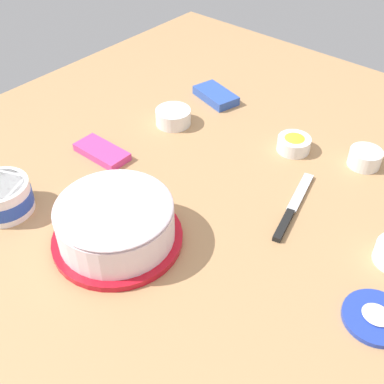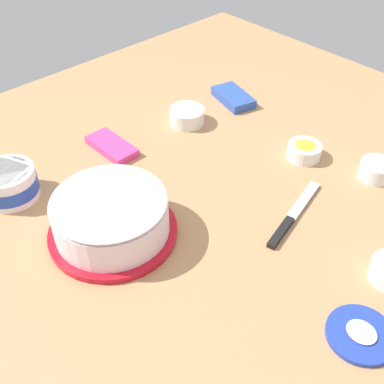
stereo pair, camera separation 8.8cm
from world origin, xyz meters
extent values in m
plane|color=tan|center=(0.00, 0.00, 0.00)|extent=(1.54, 1.54, 0.00)
cylinder|color=red|center=(-0.07, -0.28, 0.01)|extent=(0.26, 0.26, 0.01)
cylinder|color=brown|center=(-0.07, -0.28, 0.04)|extent=(0.21, 0.21, 0.06)
cylinder|color=white|center=(-0.07, -0.28, 0.05)|extent=(0.23, 0.23, 0.07)
ellipsoid|color=white|center=(-0.07, -0.28, 0.09)|extent=(0.23, 0.23, 0.03)
cylinder|color=white|center=(-0.32, -0.37, 0.04)|extent=(0.12, 0.12, 0.07)
cylinder|color=#2347B2|center=(-0.32, -0.37, 0.03)|extent=(0.12, 0.12, 0.03)
cylinder|color=white|center=(-0.32, -0.37, 0.07)|extent=(0.11, 0.11, 0.01)
cylinder|color=#233DAD|center=(0.41, -0.12, 0.01)|extent=(0.12, 0.12, 0.01)
ellipsoid|color=white|center=(0.41, -0.12, 0.01)|extent=(0.05, 0.05, 0.01)
cube|color=silver|center=(0.14, 0.09, 0.01)|extent=(0.06, 0.14, 0.00)
cube|color=black|center=(0.17, -0.03, 0.01)|extent=(0.04, 0.10, 0.01)
cylinder|color=white|center=(0.20, 0.28, 0.02)|extent=(0.08, 0.08, 0.04)
cylinder|color=blue|center=(0.20, 0.28, 0.02)|extent=(0.07, 0.07, 0.01)
ellipsoid|color=blue|center=(0.20, 0.28, 0.03)|extent=(0.05, 0.05, 0.02)
cylinder|color=white|center=(0.04, 0.22, 0.02)|extent=(0.08, 0.08, 0.04)
cylinder|color=yellow|center=(0.04, 0.22, 0.02)|extent=(0.07, 0.07, 0.01)
ellipsoid|color=yellow|center=(0.04, 0.22, 0.03)|extent=(0.06, 0.06, 0.02)
cylinder|color=white|center=(-0.27, 0.12, 0.02)|extent=(0.09, 0.09, 0.04)
cylinder|color=pink|center=(-0.27, 0.12, 0.02)|extent=(0.08, 0.08, 0.01)
ellipsoid|color=pink|center=(-0.27, 0.12, 0.03)|extent=(0.07, 0.07, 0.02)
cube|color=#2D51B2|center=(-0.27, 0.29, 0.01)|extent=(0.15, 0.10, 0.02)
cube|color=#E53D8E|center=(-0.31, -0.11, 0.01)|extent=(0.14, 0.07, 0.02)
camera|label=1|loc=(0.49, -0.70, 0.72)|focal=45.27mm
camera|label=2|loc=(0.55, -0.64, 0.72)|focal=45.27mm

